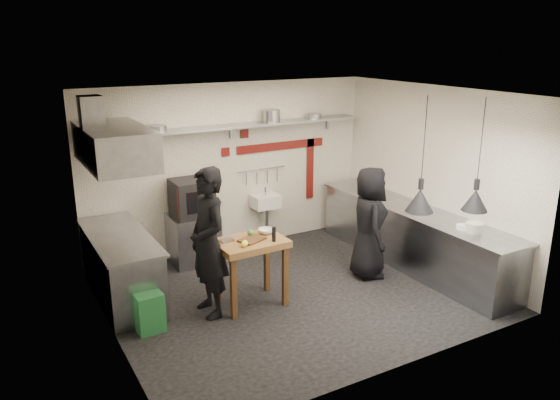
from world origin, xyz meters
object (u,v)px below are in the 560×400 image
prep_table (251,272)px  chef_right (369,222)px  oven_stand (193,238)px  combi_oven (192,198)px  green_bin (149,311)px  chef_left (208,243)px

prep_table → chef_right: 1.99m
oven_stand → chef_right: bearing=-40.2°
combi_oven → prep_table: combi_oven is taller
combi_oven → prep_table: size_ratio=0.65×
combi_oven → chef_right: size_ratio=0.35×
green_bin → chef_right: 3.42m
combi_oven → chef_left: bearing=-103.8°
combi_oven → green_bin: combi_oven is taller
oven_stand → chef_left: (-0.43, -1.73, 0.58)m
green_bin → prep_table: (1.42, 0.01, 0.21)m
chef_left → chef_right: size_ratio=1.17×
oven_stand → combi_oven: 0.69m
green_bin → chef_left: 1.11m
oven_stand → prep_table: size_ratio=0.87×
oven_stand → green_bin: 2.17m
oven_stand → chef_left: 1.87m
prep_table → chef_right: bearing=-2.2°
oven_stand → prep_table: 1.77m
prep_table → chef_right: size_ratio=0.55×
oven_stand → chef_right: 2.80m
combi_oven → green_bin: bearing=-126.0°
combi_oven → chef_left: size_ratio=0.30×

